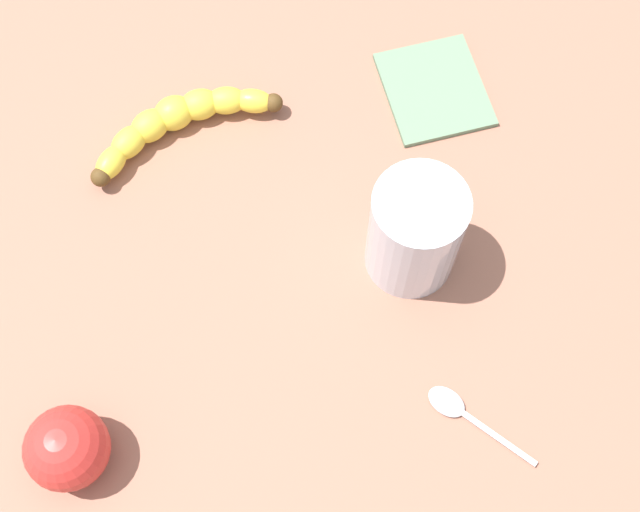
# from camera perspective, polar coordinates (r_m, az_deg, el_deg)

# --- Properties ---
(wooden_tabletop) EXTENTS (1.20, 1.20, 0.03)m
(wooden_tabletop) POSITION_cam_1_polar(r_m,az_deg,el_deg) (0.84, -3.21, -2.13)
(wooden_tabletop) COLOR #97614D
(wooden_tabletop) RESTS_ON ground
(banana) EXTENTS (0.11, 0.19, 0.04)m
(banana) POSITION_cam_1_polar(r_m,az_deg,el_deg) (0.89, -9.46, 8.89)
(banana) COLOR yellow
(banana) RESTS_ON wooden_tabletop
(smoothie_glass) EXTENTS (0.09, 0.09, 0.12)m
(smoothie_glass) POSITION_cam_1_polar(r_m,az_deg,el_deg) (0.78, 6.32, 1.51)
(smoothie_glass) COLOR silver
(smoothie_glass) RESTS_ON wooden_tabletop
(apple_fruit) EXTENTS (0.07, 0.07, 0.07)m
(apple_fruit) POSITION_cam_1_polar(r_m,az_deg,el_deg) (0.77, -16.51, -12.19)
(apple_fruit) COLOR red
(apple_fruit) RESTS_ON wooden_tabletop
(teaspoon) EXTENTS (0.08, 0.10, 0.01)m
(teaspoon) POSITION_cam_1_polar(r_m,az_deg,el_deg) (0.79, 8.85, -9.86)
(teaspoon) COLOR silver
(teaspoon) RESTS_ON wooden_tabletop
(folded_napkin) EXTENTS (0.14, 0.13, 0.01)m
(folded_napkin) POSITION_cam_1_polar(r_m,az_deg,el_deg) (0.93, 7.63, 10.95)
(folded_napkin) COLOR slate
(folded_napkin) RESTS_ON wooden_tabletop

